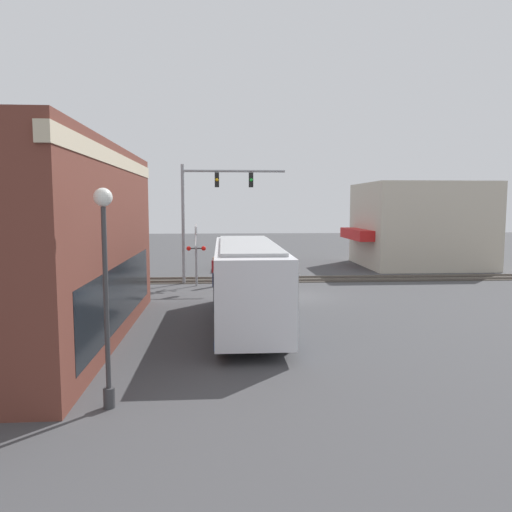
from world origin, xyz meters
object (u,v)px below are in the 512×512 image
Objects in this scene: streetlamp at (105,279)px; city_bus at (247,280)px; crossing_signal at (196,248)px; parked_car_blue at (262,252)px; pedestrian_at_crossing at (214,271)px; pedestrian_near_bus at (281,289)px; parked_car_black at (235,260)px.

city_bus is at bearing -24.85° from streetlamp.
crossing_signal is 0.78× the size of parked_car_blue.
pedestrian_at_crossing is 1.08× the size of pedestrian_near_bus.
parked_car_blue is (14.88, -5.18, -1.63)m from crossing_signal.
parked_car_blue is 15.80m from pedestrian_at_crossing.
city_bus is 9.13m from streetlamp.
parked_car_blue is at bearing -19.18° from crossing_signal.
crossing_signal reaches higher than pedestrian_at_crossing.
streetlamp is (-18.33, 1.22, 0.87)m from crossing_signal.
pedestrian_near_bus is (11.82, -5.61, -2.31)m from streetlamp.
parked_car_black is 2.64× the size of pedestrian_at_crossing.
parked_car_black is at bearing -0.00° from city_bus.
crossing_signal reaches higher than pedestrian_near_bus.
parked_car_blue is (6.97, -2.60, -0.02)m from parked_car_black.
streetlamp is 26.64m from parked_car_black.
crossing_signal is 0.79× the size of parked_car_black.
parked_car_black reaches higher than parked_car_blue.
pedestrian_near_bus is (-6.51, -4.39, -1.44)m from crossing_signal.
pedestrian_at_crossing is (-15.26, 4.08, 0.27)m from parked_car_blue.
city_bus is 18.09m from parked_car_black.
city_bus is 10.47m from crossing_signal.
pedestrian_near_bus is (-14.43, -1.81, 0.17)m from parked_car_black.
pedestrian_near_bus is at bearing 177.89° from parked_car_blue.
parked_car_black is at bearing -8.23° from streetlamp.
pedestrian_at_crossing is (-8.30, 1.48, 0.24)m from parked_car_black.
city_bus is 5.92× the size of pedestrian_at_crossing.
streetlamp is 33.92m from parked_car_blue.
pedestrian_at_crossing is at bearing 169.88° from parked_car_black.
parked_car_black is at bearing 7.16° from pedestrian_near_bus.
city_bus reaches higher than pedestrian_near_bus.
crossing_signal is at bearing 161.97° from parked_car_black.
pedestrian_near_bus is (-21.40, 0.79, 0.19)m from parked_car_blue.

